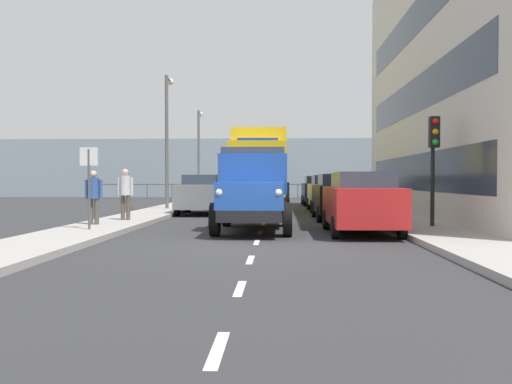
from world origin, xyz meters
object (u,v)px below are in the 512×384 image
Objects in this scene: truck_vintage_blue at (253,191)px; pedestrian_near_railing at (125,190)px; car_red_kerbside_near at (361,202)px; car_black_kerbside_1 at (339,196)px; lorry_cargo_yellow at (260,168)px; lamp_post_far at (199,146)px; car_navy_kerbside_3 at (318,190)px; street_sign at (89,173)px; car_white_kerbside_2 at (327,193)px; traffic_light_near at (434,147)px; lamp_post_promenade at (167,129)px; car_grey_oppositeside_0 at (203,194)px; pedestrian_by_lamp at (94,193)px.

pedestrian_near_railing is at bearing -29.37° from truck_vintage_blue.
car_red_kerbside_near is 0.96× the size of car_black_kerbside_1.
lamp_post_far reaches higher than lorry_cargo_yellow.
car_black_kerbside_1 is 11.57m from car_navy_kerbside_3.
street_sign is (7.49, 17.57, 0.79)m from car_navy_kerbside_3.
street_sign is at bearing 66.92° from car_navy_kerbside_3.
lamp_post_far reaches higher than pedestrian_near_railing.
car_navy_kerbside_3 is at bearing -113.08° from street_sign.
car_white_kerbside_2 is 10.34m from traffic_light_near.
car_navy_kerbside_3 is 0.71× the size of lamp_post_promenade.
pedestrian_near_railing is (7.48, 14.04, 0.27)m from car_navy_kerbside_3.
lamp_post_promenade is at bearing 40.01° from car_navy_kerbside_3.
car_black_kerbside_1 is 1.02× the size of car_grey_oppositeside_0.
pedestrian_near_railing is at bearing 62.09° from lorry_cargo_yellow.
pedestrian_near_railing is (4.28, 8.07, -0.91)m from lorry_cargo_yellow.
car_black_kerbside_1 is at bearing 114.99° from lamp_post_far.
car_red_kerbside_near is 2.66× the size of pedestrian_by_lamp.
lorry_cargo_yellow reaches higher than pedestrian_near_railing.
traffic_light_near reaches higher than pedestrian_near_railing.
car_black_kerbside_1 is at bearing 151.00° from car_grey_oppositeside_0.
traffic_light_near is (-2.24, 9.97, 1.58)m from car_white_kerbside_2.
traffic_light_near is at bearing 135.21° from lamp_post_promenade.
lamp_post_promenade reaches higher than lorry_cargo_yellow.
pedestrian_near_railing is at bearing 71.64° from car_grey_oppositeside_0.
truck_vintage_blue is 1.24× the size of car_black_kerbside_1.
lamp_post_far is (10.02, -21.28, 1.33)m from traffic_light_near.
lamp_post_promenade is at bearing -54.55° from car_red_kerbside_near.
pedestrian_by_lamp is at bearing 29.00° from car_black_kerbside_1.
lorry_cargo_yellow is at bearing 61.78° from car_navy_kerbside_3.
lorry_cargo_yellow reaches higher than pedestrian_by_lamp.
car_white_kerbside_2 is at bearing -90.00° from car_black_kerbside_1.
car_navy_kerbside_3 is (0.00, -6.19, 0.00)m from car_white_kerbside_2.
lorry_cargo_yellow reaches higher than street_sign.
car_black_kerbside_1 is 5.35m from traffic_light_near.
lamp_post_promenade reaches higher than lamp_post_far.
pedestrian_near_railing reaches higher than car_navy_kerbside_3.
pedestrian_near_railing is (4.46, -2.51, -0.01)m from truck_vintage_blue.
lamp_post_far is at bearing -90.37° from pedestrian_by_lamp.
lamp_post_far is at bearing -55.49° from car_white_kerbside_2.
car_grey_oppositeside_0 is (5.63, 2.26, 0.00)m from car_white_kerbside_2.
lamp_post_far is (7.78, -11.32, 2.90)m from car_white_kerbside_2.
lamp_post_far is at bearing -77.61° from truck_vintage_blue.
truck_vintage_blue is 10.62m from lorry_cargo_yellow.
street_sign is (1.87, 9.12, 0.79)m from car_grey_oppositeside_0.
car_navy_kerbside_3 is 10.15m from car_grey_oppositeside_0.
truck_vintage_blue is 4.61m from street_sign.
car_black_kerbside_1 is 2.78× the size of pedestrian_by_lamp.
traffic_light_near is (-5.44, 10.19, 0.40)m from lorry_cargo_yellow.
lorry_cargo_yellow reaches higher than traffic_light_near.
street_sign reaches higher than car_grey_oppositeside_0.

